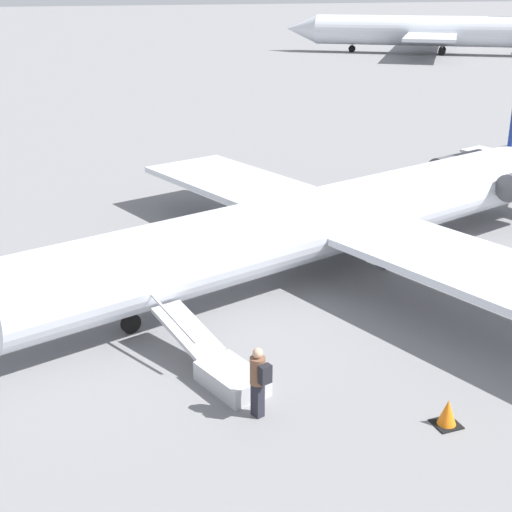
% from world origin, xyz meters
% --- Properties ---
extents(ground_plane, '(600.00, 600.00, 0.00)m').
position_xyz_m(ground_plane, '(0.00, 0.00, 0.00)').
color(ground_plane, slate).
extents(airplane_main, '(27.41, 21.25, 6.26)m').
position_xyz_m(airplane_main, '(-0.83, -0.25, 1.87)').
color(airplane_main, silver).
rests_on(airplane_main, ground).
extents(airplane_far_center, '(34.39, 27.54, 10.40)m').
position_xyz_m(airplane_far_center, '(-48.21, -66.89, 3.11)').
color(airplane_far_center, silver).
rests_on(airplane_far_center, ground).
extents(boarding_stairs, '(2.15, 4.13, 1.60)m').
position_xyz_m(boarding_stairs, '(5.30, 5.51, 0.36)').
color(boarding_stairs, '#B2B2B7').
rests_on(boarding_stairs, ground).
extents(passenger, '(0.42, 0.57, 1.74)m').
position_xyz_m(passenger, '(5.01, 7.28, 1.00)').
color(passenger, '#23232D').
rests_on(passenger, ground).
extents(traffic_cone_near_stairs, '(0.58, 0.58, 0.64)m').
position_xyz_m(traffic_cone_near_stairs, '(1.17, 9.10, 0.30)').
color(traffic_cone_near_stairs, black).
rests_on(traffic_cone_near_stairs, ground).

